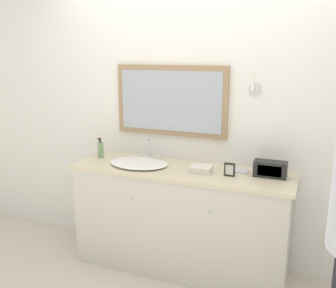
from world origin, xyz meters
TOP-DOWN VIEW (x-y plane):
  - ground_plane at (0.00, 0.00)m, footprint 14.00×14.00m
  - wall_back at (-0.00, 0.58)m, footprint 8.00×0.18m
  - vanity_counter at (0.00, 0.28)m, footprint 1.82×0.54m
  - sink_basin at (-0.36, 0.26)m, footprint 0.50×0.42m
  - soap_bottle at (-0.78, 0.33)m, footprint 0.05×0.05m
  - appliance_box at (0.70, 0.35)m, footprint 0.25×0.11m
  - picture_frame at (0.41, 0.25)m, footprint 0.08×0.01m
  - hand_towel_near_sink at (0.18, 0.26)m, footprint 0.16×0.14m
  - metal_tray at (0.45, 0.40)m, footprint 0.16×0.10m

SIDE VIEW (x-z plane):
  - ground_plane at x=0.00m, z-range 0.00..0.00m
  - vanity_counter at x=0.00m, z-range 0.00..0.90m
  - metal_tray at x=0.45m, z-range 0.90..0.91m
  - sink_basin at x=-0.36m, z-range 0.82..1.01m
  - hand_towel_near_sink at x=0.18m, z-range 0.90..0.95m
  - picture_frame at x=0.41m, z-range 0.90..1.00m
  - appliance_box at x=0.70m, z-range 0.90..1.02m
  - soap_bottle at x=-0.78m, z-range 0.88..1.06m
  - wall_back at x=0.00m, z-range 0.00..2.55m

